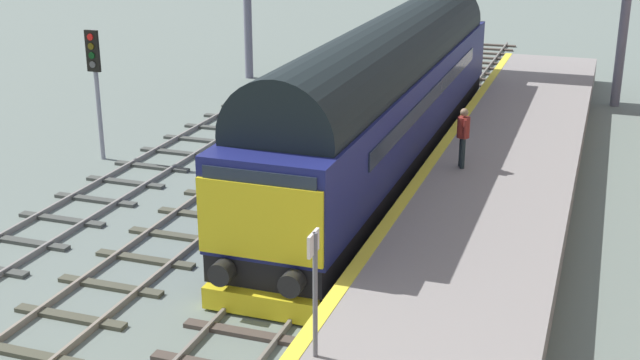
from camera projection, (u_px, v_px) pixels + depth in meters
name	position (u px, v px, depth m)	size (l,w,h in m)	color
ground_plane	(311.00, 257.00, 19.66)	(140.00, 140.00, 0.00)	slate
track_main	(311.00, 255.00, 19.65)	(2.50, 60.00, 0.15)	slate
track_adjacent_west	(175.00, 236.00, 20.75)	(2.50, 60.00, 0.15)	gray
track_adjacent_far_west	(62.00, 219.00, 21.77)	(2.50, 60.00, 0.15)	gray
station_platform	(465.00, 259.00, 18.38)	(4.00, 44.00, 1.01)	gray
diesel_locomotive	(388.00, 91.00, 24.87)	(2.74, 19.86, 4.68)	black
signal_post_far	(95.00, 76.00, 25.88)	(0.44, 0.22, 4.11)	gray
platform_number_sign	(314.00, 276.00, 13.16)	(0.10, 0.44, 2.16)	slate
waiting_passenger	(463.00, 132.00, 22.48)	(0.44, 0.48, 1.64)	#243032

